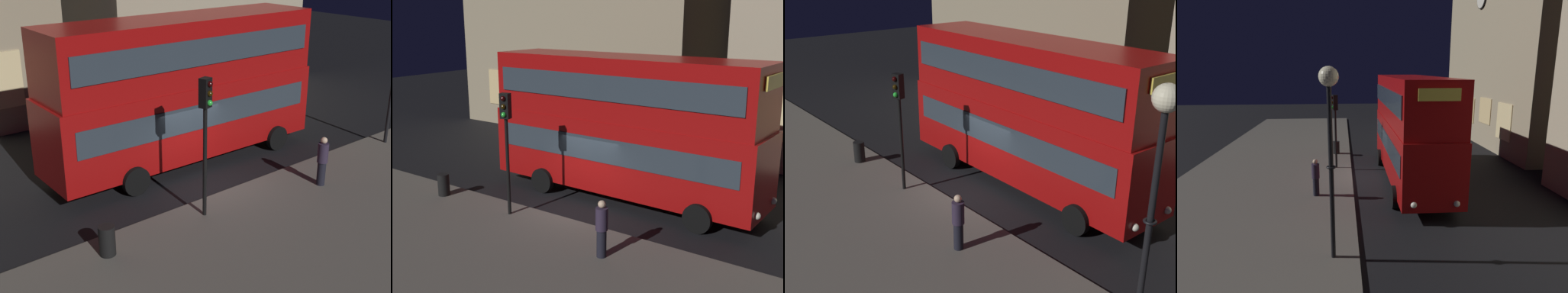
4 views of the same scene
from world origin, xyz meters
TOP-DOWN VIEW (x-y plane):
  - ground_plane at (0.00, 0.00)m, footprint 80.00×80.00m
  - sidewalk_slab at (0.00, -5.60)m, footprint 44.00×9.24m
  - double_decker_bus at (0.71, 2.06)m, footprint 10.93×2.98m
  - traffic_light_near_kerb at (-1.54, -1.86)m, footprint 0.38×0.39m
  - pedestrian at (2.88, -2.70)m, footprint 0.36×0.36m
  - litter_bin at (-4.94, -1.91)m, footprint 0.45×0.45m

SIDE VIEW (x-z plane):
  - ground_plane at x=0.00m, z-range 0.00..0.00m
  - sidewalk_slab at x=0.00m, z-range 0.00..0.12m
  - litter_bin at x=-4.94m, z-range 0.12..0.96m
  - pedestrian at x=2.88m, z-range 0.14..1.86m
  - double_decker_bus at x=0.71m, z-range 0.30..5.72m
  - traffic_light_near_kerb at x=-1.54m, z-range 1.04..5.29m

